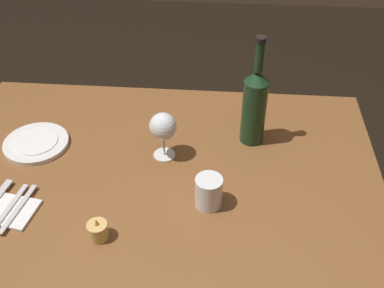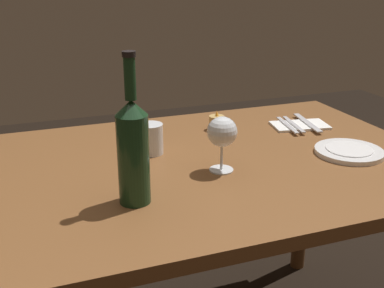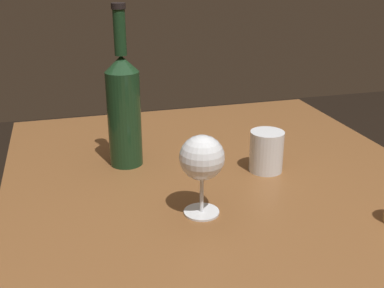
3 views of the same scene
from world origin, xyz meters
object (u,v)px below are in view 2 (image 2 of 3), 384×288
water_tumbler (151,141)px  dinner_plate (349,151)px  wine_bottle (133,149)px  fork_inner (294,124)px  votive_candle (217,123)px  folded_napkin (300,125)px  table_knife (307,123)px  fork_outer (287,125)px  wine_glass_left (222,133)px

water_tumbler → dinner_plate: bearing=-20.7°
wine_bottle → fork_inner: 0.75m
wine_bottle → dinner_plate: wine_bottle is taller
wine_bottle → votive_candle: size_ratio=5.30×
folded_napkin → fork_inner: (-0.03, -0.00, 0.01)m
table_knife → fork_outer: bearing=-180.0°
dinner_plate → fork_outer: (-0.05, 0.28, 0.00)m
wine_glass_left → fork_inner: wine_glass_left is taller
votive_candle → table_knife: (0.31, -0.07, -0.01)m
wine_glass_left → folded_napkin: wine_glass_left is taller
water_tumbler → fork_outer: size_ratio=0.50×
wine_bottle → votive_candle: bearing=47.7°
water_tumbler → votive_candle: (0.27, 0.14, -0.02)m
wine_glass_left → votive_candle: (0.13, 0.33, -0.08)m
wine_bottle → wine_glass_left: bearing=20.6°
folded_napkin → wine_glass_left: bearing=-147.7°
wine_bottle → fork_outer: wine_bottle is taller
fork_inner → table_knife: bearing=0.0°
fork_inner → table_knife: (0.06, 0.00, 0.00)m
water_tumbler → dinner_plate: 0.59m
fork_outer → table_knife: (0.08, 0.00, 0.00)m
wine_glass_left → votive_candle: size_ratio=2.27×
water_tumbler → table_knife: size_ratio=0.43×
folded_napkin → fork_outer: size_ratio=1.15×
wine_glass_left → folded_napkin: (0.41, 0.26, -0.10)m
wine_glass_left → wine_bottle: wine_bottle is taller
water_tumbler → folded_napkin: bearing=6.9°
fork_outer → table_knife: 0.08m
water_tumbler → folded_napkin: water_tumbler is taller
water_tumbler → dinner_plate: (0.55, -0.21, -0.03)m
votive_candle → dinner_plate: votive_candle is taller
wine_glass_left → water_tumbler: (-0.14, 0.19, -0.07)m
water_tumbler → folded_napkin: 0.56m
folded_napkin → dinner_plate: bearing=-90.9°
dinner_plate → fork_inner: size_ratio=1.12×
wine_glass_left → water_tumbler: bearing=127.1°
wine_bottle → table_knife: 0.80m
wine_bottle → fork_inner: (0.65, 0.36, -0.12)m
wine_glass_left → folded_napkin: 0.50m
wine_glass_left → fork_outer: (0.36, 0.26, -0.10)m
votive_candle → water_tumbler: bearing=-153.0°
folded_napkin → fork_outer: (-0.05, -0.00, 0.01)m
water_tumbler → table_knife: water_tumbler is taller
votive_candle → table_knife: votive_candle is taller
dinner_plate → table_knife: size_ratio=0.96×
fork_inner → fork_outer: size_ratio=1.00×
fork_outer → table_knife: same height
wine_bottle → folded_napkin: bearing=28.0°
water_tumbler → table_knife: (0.58, 0.07, -0.03)m
wine_bottle → dinner_plate: size_ratio=1.77×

